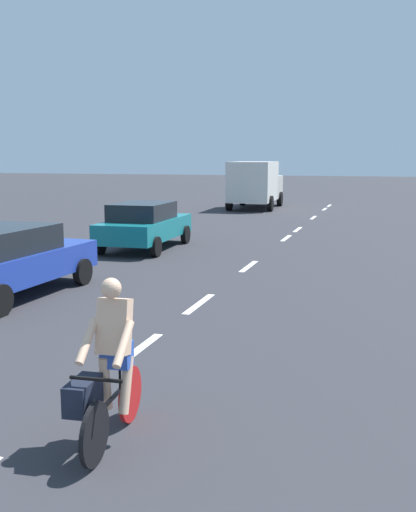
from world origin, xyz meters
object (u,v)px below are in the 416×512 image
Objects in this scene: cyclist at (107,369)px; parked_car_teal at (144,224)px; delivery_truck at (255,183)px; parked_car_blue at (6,259)px.

parked_car_teal is at bearing -73.23° from cyclist.
delivery_truck is at bearing -85.10° from cyclist.
cyclist is at bearing -44.83° from parked_car_blue.
parked_car_blue is at bearing -92.80° from delivery_truck.
parked_car_teal is at bearing -92.41° from delivery_truck.
cyclist is 30.21m from delivery_truck.
delivery_truck is (0.21, 24.18, 0.66)m from parked_car_blue.
cyclist is 0.40× the size of parked_car_teal.
delivery_truck is (-5.06, 29.77, 0.67)m from cyclist.
delivery_truck is (0.03, 16.85, 0.66)m from parked_car_teal.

